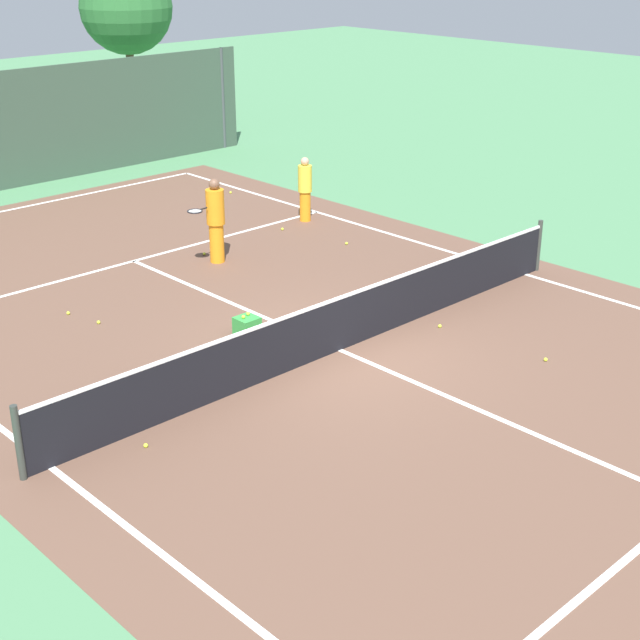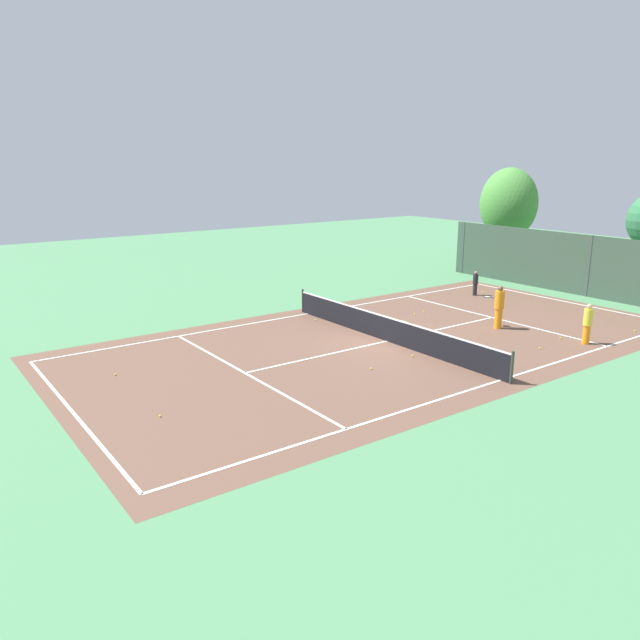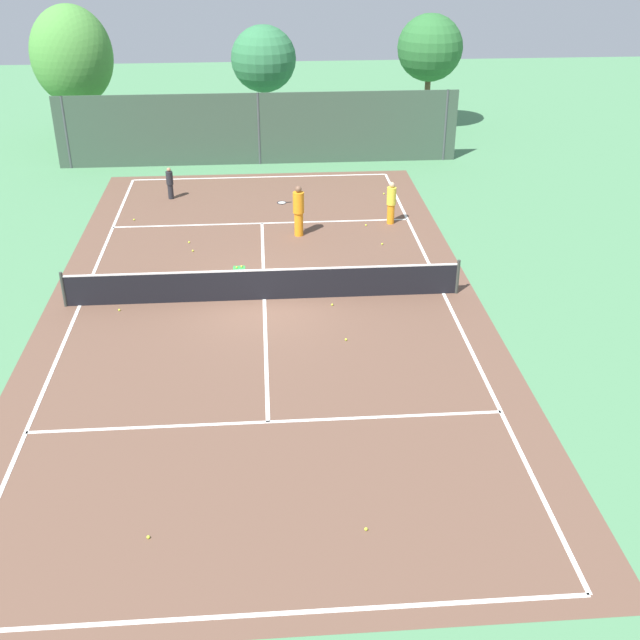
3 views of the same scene
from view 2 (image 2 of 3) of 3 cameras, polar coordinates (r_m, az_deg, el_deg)
The scene contains 23 objects.
ground_plane at distance 24.49m, azimuth 6.23°, elevation -1.97°, with size 80.00×80.00×0.00m, color #4C8456.
court_surface at distance 24.49m, azimuth 6.23°, elevation -1.96°, with size 13.00×25.00×0.01m.
tennis_net at distance 24.35m, azimuth 6.26°, elevation -0.82°, with size 11.90×0.10×1.10m.
perimeter_fence at distance 34.92m, azimuth 23.70°, elevation 4.58°, with size 18.00×0.12×3.20m.
tree_2 at distance 43.25m, azimuth 17.06°, elevation 10.24°, with size 3.89×3.47×6.47m.
player_0 at distance 27.06m, azimuth 16.24°, elevation 1.21°, with size 0.98×0.46×1.85m.
player_1 at distance 33.46m, azimuth 14.19°, elevation 3.34°, with size 0.28×0.28×1.29m.
player_2 at distance 25.97m, azimuth 23.53°, elevation -0.30°, with size 0.34×0.34×1.60m.
ball_crate at distance 26.02m, azimuth 7.68°, elevation -0.60°, with size 0.38×0.38×0.43m.
tennis_ball_0 at distance 28.75m, azimuth 8.79°, elevation 0.52°, with size 0.07×0.07×0.07m, color #CCE533.
tennis_ball_1 at distance 21.20m, azimuth 4.76°, elevation -4.50°, with size 0.07×0.07×0.07m, color #CCE533.
tennis_ball_2 at distance 17.94m, azimuth -14.60°, elevation -8.61°, with size 0.07×0.07×0.07m, color #CCE533.
tennis_ball_3 at distance 26.79m, azimuth 4.32°, elevation -0.39°, with size 0.07×0.07×0.07m, color #CCE533.
tennis_ball_4 at distance 32.62m, azimuth 9.83°, elevation 2.16°, with size 0.07×0.07×0.07m, color #CCE533.
tennis_ball_5 at distance 29.42m, azimuth 9.63°, elevation 0.81°, with size 0.07×0.07×0.07m, color #CCE533.
tennis_ball_6 at distance 34.37m, azimuth 14.83°, elevation 2.52°, with size 0.07×0.07×0.07m, color #CCE533.
tennis_ball_7 at distance 24.79m, azimuth 19.70°, elevation -2.48°, with size 0.07×0.07×0.07m, color #CCE533.
tennis_ball_8 at distance 28.86m, azimuth 27.14°, elevation -0.90°, with size 0.07×0.07×0.07m, color #CCE533.
tennis_ball_9 at distance 26.46m, azimuth 21.39°, elevation -1.58°, with size 0.07×0.07×0.07m, color #CCE533.
tennis_ball_10 at distance 27.67m, azimuth 16.91°, elevation -0.51°, with size 0.07×0.07×0.07m, color #CCE533.
tennis_ball_11 at distance 27.42m, azimuth -0.43°, elevation 0.00°, with size 0.07×0.07×0.07m, color #CCE533.
tennis_ball_12 at distance 22.72m, azimuth 8.56°, elevation -3.30°, with size 0.07×0.07×0.07m, color #CCE533.
tennis_ball_13 at distance 21.65m, azimuth -18.44°, elevation -4.82°, with size 0.07×0.07×0.07m, color #CCE533.
Camera 2 is at (17.33, -15.84, 6.98)m, focal length 34.55 mm.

